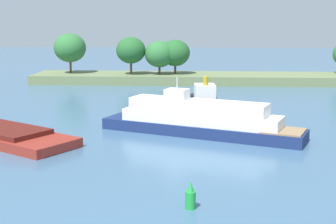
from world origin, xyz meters
The scene contains 4 objects.
treeline_island centered at (6.41, 73.11, 3.15)m, with size 71.98×11.47×9.87m.
white_riverboat centered at (5.71, 27.75, 1.67)m, with size 22.85×12.55×6.34m.
tugboat centered at (6.46, 42.51, 1.25)m, with size 4.99×9.62×4.95m.
channel_buoy_green centered at (4.85, 6.12, 0.81)m, with size 0.70×0.70×1.90m.
Camera 1 is at (5.02, -24.94, 12.54)m, focal length 51.98 mm.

